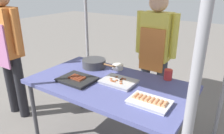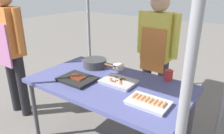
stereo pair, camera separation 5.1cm
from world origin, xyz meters
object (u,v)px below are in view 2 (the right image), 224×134
(vendor_woman, at_px, (156,49))
(customer_nearby, at_px, (10,44))
(stall_table, at_px, (109,87))
(tray_grilled_sausages, at_px, (77,79))
(condiment_bowl, at_px, (118,67))
(tray_meat_skewers, at_px, (119,82))
(cooking_wok, at_px, (95,63))
(drink_cup_near_edge, at_px, (169,75))
(tray_pork_links, at_px, (148,102))

(vendor_woman, relative_size, customer_nearby, 0.96)
(stall_table, distance_m, vendor_woman, 0.82)
(tray_grilled_sausages, distance_m, condiment_bowl, 0.53)
(customer_nearby, bearing_deg, tray_meat_skewers, 8.88)
(condiment_bowl, bearing_deg, cooking_wok, -160.04)
(cooking_wok, relative_size, vendor_woman, 0.27)
(stall_table, xyz_separation_m, cooking_wok, (-0.39, 0.25, 0.10))
(tray_grilled_sausages, bearing_deg, drink_cup_near_edge, 36.34)
(tray_grilled_sausages, xyz_separation_m, drink_cup_near_edge, (0.75, 0.55, 0.03))
(cooking_wok, bearing_deg, drink_cup_near_edge, 9.74)
(customer_nearby, bearing_deg, cooking_wok, 24.24)
(tray_grilled_sausages, relative_size, vendor_woman, 0.22)
(tray_meat_skewers, distance_m, drink_cup_near_edge, 0.52)
(vendor_woman, bearing_deg, customer_nearby, 32.33)
(stall_table, relative_size, drink_cup_near_edge, 15.09)
(tray_meat_skewers, xyz_separation_m, drink_cup_near_edge, (0.37, 0.36, 0.04))
(cooking_wok, bearing_deg, stall_table, -33.03)
(drink_cup_near_edge, bearing_deg, tray_pork_links, -85.13)
(tray_grilled_sausages, distance_m, cooking_wok, 0.42)
(tray_meat_skewers, relative_size, condiment_bowl, 2.70)
(tray_grilled_sausages, bearing_deg, stall_table, 27.64)
(tray_pork_links, bearing_deg, stall_table, 162.93)
(tray_meat_skewers, xyz_separation_m, cooking_wok, (-0.48, 0.22, 0.03))
(vendor_woman, bearing_deg, cooking_wok, 44.13)
(customer_nearby, bearing_deg, condiment_bowl, 23.34)
(stall_table, relative_size, vendor_woman, 1.01)
(tray_pork_links, bearing_deg, tray_grilled_sausages, 179.76)
(tray_grilled_sausages, distance_m, customer_nearby, 1.11)
(stall_table, bearing_deg, tray_meat_skewers, 23.17)
(tray_pork_links, relative_size, drink_cup_near_edge, 3.22)
(tray_meat_skewers, height_order, condiment_bowl, condiment_bowl)
(stall_table, height_order, vendor_woman, vendor_woman)
(tray_pork_links, relative_size, condiment_bowl, 2.74)
(condiment_bowl, bearing_deg, vendor_woman, 57.70)
(condiment_bowl, distance_m, customer_nearby, 1.38)
(tray_pork_links, bearing_deg, customer_nearby, -178.91)
(tray_grilled_sausages, xyz_separation_m, cooking_wok, (-0.10, 0.40, 0.03))
(condiment_bowl, bearing_deg, tray_pork_links, -38.91)
(tray_meat_skewers, xyz_separation_m, tray_pork_links, (0.42, -0.19, 0.00))
(tray_pork_links, height_order, drink_cup_near_edge, drink_cup_near_edge)
(stall_table, height_order, drink_cup_near_edge, drink_cup_near_edge)
(drink_cup_near_edge, height_order, customer_nearby, customer_nearby)
(tray_grilled_sausages, height_order, drink_cup_near_edge, drink_cup_near_edge)
(tray_pork_links, xyz_separation_m, drink_cup_near_edge, (-0.05, 0.55, 0.03))
(tray_pork_links, bearing_deg, condiment_bowl, 141.09)
(drink_cup_near_edge, height_order, vendor_woman, vendor_woman)
(vendor_woman, bearing_deg, tray_grilled_sausages, 64.76)
(tray_meat_skewers, height_order, vendor_woman, vendor_woman)
(cooking_wok, distance_m, vendor_woman, 0.76)
(stall_table, bearing_deg, vendor_woman, 79.34)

